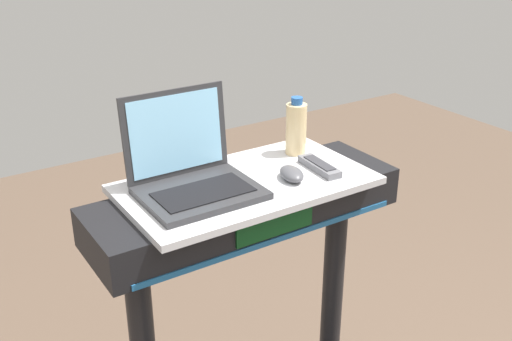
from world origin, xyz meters
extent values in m
cylinder|color=black|center=(0.34, 0.70, 0.62)|extent=(0.07, 0.07, 0.94)
cube|color=black|center=(0.00, 0.70, 1.14)|extent=(0.90, 0.28, 0.11)
cube|color=#0C3F19|center=(0.00, 0.56, 1.14)|extent=(0.24, 0.01, 0.06)
cube|color=#1E598C|center=(0.00, 0.56, 1.10)|extent=(0.81, 0.00, 0.02)
cube|color=silver|center=(0.00, 0.70, 1.21)|extent=(0.69, 0.38, 0.02)
cube|color=#2D2D30|center=(-0.15, 0.68, 1.23)|extent=(0.30, 0.24, 0.02)
cube|color=black|center=(-0.15, 0.67, 1.24)|extent=(0.25, 0.13, 0.00)
cube|color=#2D2D30|center=(-0.15, 0.81, 1.36)|extent=(0.30, 0.03, 0.24)
cube|color=#8CCCF2|center=(-0.15, 0.81, 1.36)|extent=(0.27, 0.02, 0.21)
ellipsoid|color=#4C4C51|center=(0.11, 0.64, 1.24)|extent=(0.08, 0.11, 0.03)
cylinder|color=beige|center=(0.24, 0.79, 1.30)|extent=(0.06, 0.06, 0.16)
cylinder|color=#2659A5|center=(0.24, 0.79, 1.39)|extent=(0.03, 0.03, 0.02)
cube|color=slate|center=(0.22, 0.65, 1.23)|extent=(0.06, 0.16, 0.02)
cube|color=#333338|center=(0.22, 0.65, 1.24)|extent=(0.04, 0.12, 0.00)
camera|label=1|loc=(-0.81, -0.59, 1.92)|focal=42.72mm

